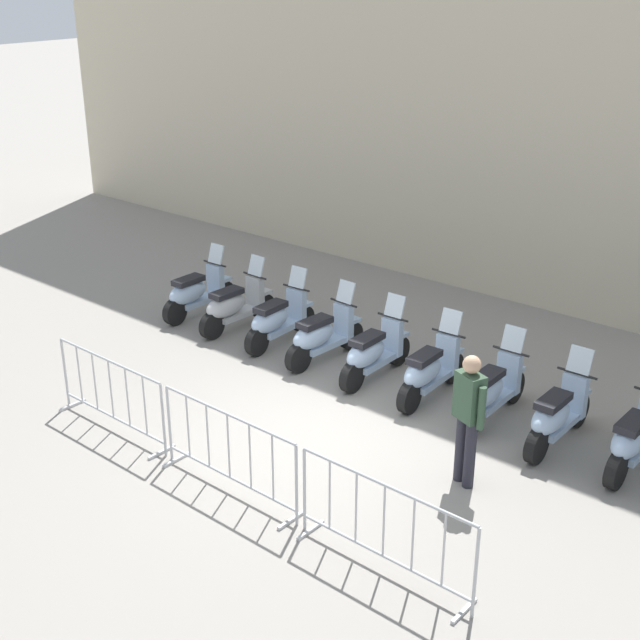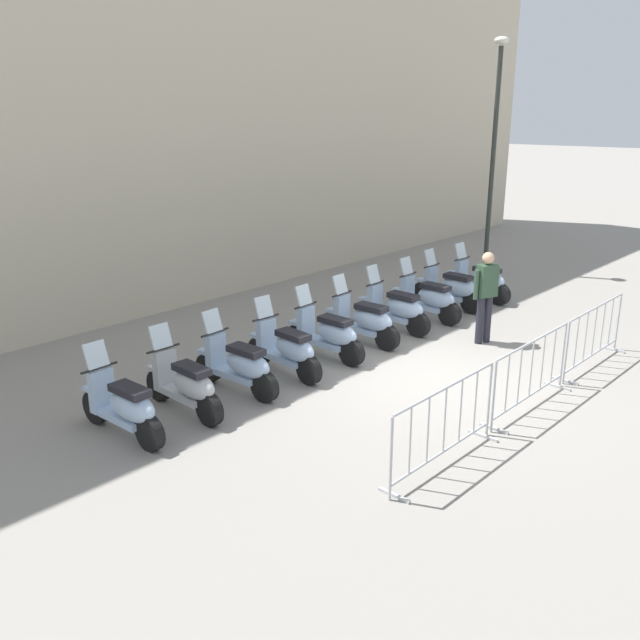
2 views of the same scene
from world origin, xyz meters
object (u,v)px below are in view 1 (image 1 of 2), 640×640
Objects in this scene: barrier_segment_2 at (384,528)px; officer_near_row_end at (468,413)px; motorcycle_1 at (234,306)px; motorcycle_5 at (429,371)px; barrier_segment_0 at (111,395)px; barrier_segment_1 at (229,452)px; motorcycle_4 at (373,353)px; motorcycle_8 at (636,438)px; motorcycle_2 at (277,320)px; motorcycle_7 at (557,415)px; motorcycle_3 at (322,336)px; motorcycle_6 at (491,391)px; motorcycle_0 at (196,293)px.

officer_near_row_end is at bearing 84.50° from barrier_segment_2.
motorcycle_5 is (3.99, -0.81, 0.00)m from motorcycle_1.
barrier_segment_1 is (2.25, -0.47, 0.00)m from barrier_segment_0.
motorcycle_8 is (3.99, -0.75, 0.00)m from motorcycle_4.
motorcycle_2 is 1.00× the size of motorcycle_7.
motorcycle_3 is 2.04m from motorcycle_5.
barrier_segment_1 is (-0.22, -3.58, 0.07)m from motorcycle_4.
barrier_segment_2 is at bearing -42.91° from motorcycle_1.
motorcycle_6 is at bearing 97.48° from officer_near_row_end.
motorcycle_0 is at bearing 168.45° from motorcycle_5.
barrier_segment_2 is at bearing -48.09° from motorcycle_2.
officer_near_row_end is (-0.76, -1.43, 0.53)m from motorcycle_7.
barrier_segment_0 is (-2.48, -3.12, 0.07)m from motorcycle_4.
motorcycle_5 is at bearing 104.94° from barrier_segment_2.
motorcycle_8 is (6.98, -1.37, 0.00)m from motorcycle_1.
motorcycle_3 is 1.02m from motorcycle_4.
motorcycle_1 is at bearing 168.57° from motorcycle_5.
motorcycle_1 is 0.99× the size of motorcycle_2.
officer_near_row_end is (6.20, -2.90, 0.53)m from motorcycle_0.
motorcycle_1 is at bearing -12.01° from motorcycle_0.
motorcycle_2 is 0.79× the size of barrier_segment_1.
officer_near_row_end reaches higher than motorcycle_3.
motorcycle_6 is at bearing -10.53° from motorcycle_5.
motorcycle_8 is 5.08m from barrier_segment_1.
motorcycle_3 is at bearing 168.15° from motorcycle_7.
motorcycle_1 is 5.03m from barrier_segment_1.
barrier_segment_0 is (1.50, -3.95, 0.07)m from motorcycle_0.
motorcycle_1 reaches higher than barrier_segment_0.
motorcycle_4 is at bearing -11.74° from motorcycle_1.
motorcycle_4 is at bearing 116.66° from barrier_segment_2.
officer_near_row_end is at bearing -82.52° from motorcycle_6.
motorcycle_4 is 0.79× the size of barrier_segment_2.
motorcycle_3 is (1.99, -0.42, 0.00)m from motorcycle_1.
motorcycle_0 is 7.11m from motorcycle_7.
motorcycle_7 is 5.99m from barrier_segment_0.
barrier_segment_1 is (3.76, -4.41, 0.07)m from motorcycle_0.
motorcycle_8 is at bearing 36.64° from officer_near_row_end.
motorcycle_3 is 0.99× the size of motorcycle_5.
motorcycle_1 is 4.07m from motorcycle_5.
officer_near_row_end is (1.22, -1.88, 0.53)m from motorcycle_5.
motorcycle_5 is 3.61m from barrier_segment_1.
motorcycle_6 is at bearing -11.35° from motorcycle_2.
motorcycle_6 is at bearing 169.24° from motorcycle_8.
motorcycle_7 is (3.98, -0.84, 0.00)m from motorcycle_3.
motorcycle_5 is 0.79× the size of barrier_segment_0.
motorcycle_3 reaches higher than barrier_segment_1.
motorcycle_5 is 0.79× the size of barrier_segment_1.
barrier_segment_1 is at bearing -109.82° from motorcycle_5.
motorcycle_2 is at bearing 167.86° from motorcycle_7.
motorcycle_8 is 0.79× the size of barrier_segment_2.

